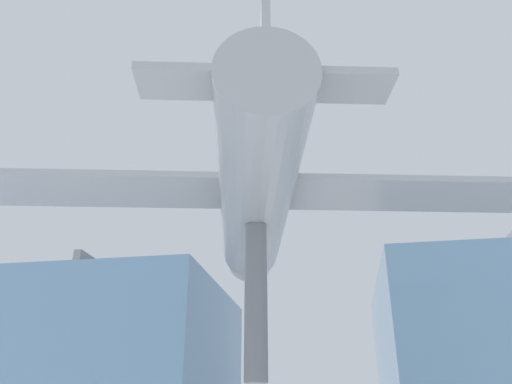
% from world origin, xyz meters
% --- Properties ---
extents(glass_pavilion_left, '(11.09, 12.35, 8.95)m').
position_xyz_m(glass_pavilion_left, '(-9.73, 13.51, 4.18)').
color(glass_pavilion_left, slate).
rests_on(glass_pavilion_left, ground_plane).
extents(glass_pavilion_right, '(11.09, 12.35, 8.95)m').
position_xyz_m(glass_pavilion_right, '(9.73, 13.51, 4.18)').
color(glass_pavilion_right, slate).
rests_on(glass_pavilion_right, ground_plane).
extents(support_pylon_central, '(0.61, 0.61, 6.62)m').
position_xyz_m(support_pylon_central, '(0.00, 0.00, 3.31)').
color(support_pylon_central, slate).
rests_on(support_pylon_central, ground_plane).
extents(suspended_airplane, '(16.21, 12.87, 2.95)m').
position_xyz_m(suspended_airplane, '(-0.06, 0.32, 7.68)').
color(suspended_airplane, '#93999E').
rests_on(suspended_airplane, support_pylon_central).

